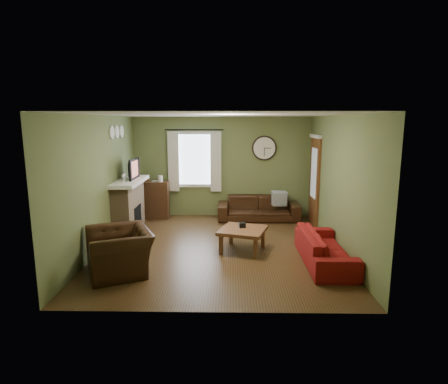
{
  "coord_description": "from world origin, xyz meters",
  "views": [
    {
      "loc": [
        0.24,
        -7.15,
        2.48
      ],
      "look_at": [
        0.1,
        0.4,
        1.05
      ],
      "focal_mm": 30.0,
      "sensor_mm": 36.0,
      "label": 1
    }
  ],
  "objects_px": {
    "bookshelf": "(153,200)",
    "coffee_table": "(243,240)",
    "sofa_brown": "(258,208)",
    "sofa_red": "(325,248)",
    "armchair": "(120,251)"
  },
  "relations": [
    {
      "from": "sofa_brown",
      "to": "sofa_red",
      "type": "relative_size",
      "value": 1.08
    },
    {
      "from": "sofa_brown",
      "to": "coffee_table",
      "type": "height_order",
      "value": "sofa_brown"
    },
    {
      "from": "armchair",
      "to": "coffee_table",
      "type": "distance_m",
      "value": 2.35
    },
    {
      "from": "sofa_red",
      "to": "coffee_table",
      "type": "distance_m",
      "value": 1.56
    },
    {
      "from": "bookshelf",
      "to": "coffee_table",
      "type": "xyz_separation_m",
      "value": [
        2.24,
        -2.47,
        -0.26
      ]
    },
    {
      "from": "coffee_table",
      "to": "sofa_brown",
      "type": "bearing_deg",
      "value": 78.64
    },
    {
      "from": "bookshelf",
      "to": "sofa_red",
      "type": "height_order",
      "value": "bookshelf"
    },
    {
      "from": "bookshelf",
      "to": "sofa_brown",
      "type": "height_order",
      "value": "bookshelf"
    },
    {
      "from": "sofa_brown",
      "to": "coffee_table",
      "type": "bearing_deg",
      "value": -101.36
    },
    {
      "from": "bookshelf",
      "to": "coffee_table",
      "type": "relative_size",
      "value": 1.15
    },
    {
      "from": "sofa_brown",
      "to": "bookshelf",
      "type": "bearing_deg",
      "value": 177.73
    },
    {
      "from": "bookshelf",
      "to": "sofa_red",
      "type": "bearing_deg",
      "value": -39.97
    },
    {
      "from": "coffee_table",
      "to": "armchair",
      "type": "bearing_deg",
      "value": -152.39
    },
    {
      "from": "armchair",
      "to": "coffee_table",
      "type": "xyz_separation_m",
      "value": [
        2.07,
        1.09,
        -0.14
      ]
    },
    {
      "from": "sofa_brown",
      "to": "armchair",
      "type": "height_order",
      "value": "armchair"
    }
  ]
}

